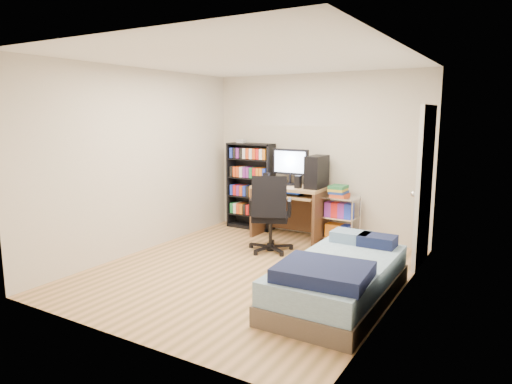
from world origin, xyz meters
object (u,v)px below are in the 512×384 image
Objects in this scene: office_chair at (270,227)px; computer_desk at (298,191)px; bed at (338,279)px; media_shelf at (251,185)px.

computer_desk is at bearing 65.28° from office_chair.
bed is at bearing -62.59° from office_chair.
media_shelf is 3.25m from bed.
bed is at bearing -42.49° from media_shelf.
computer_desk reaches higher than bed.
media_shelf is 1.09× the size of computer_desk.
computer_desk is 2.50m from bed.
computer_desk is (0.95, -0.17, 0.00)m from media_shelf.
bed is (2.37, -2.17, -0.49)m from media_shelf.
media_shelf reaches higher than bed.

